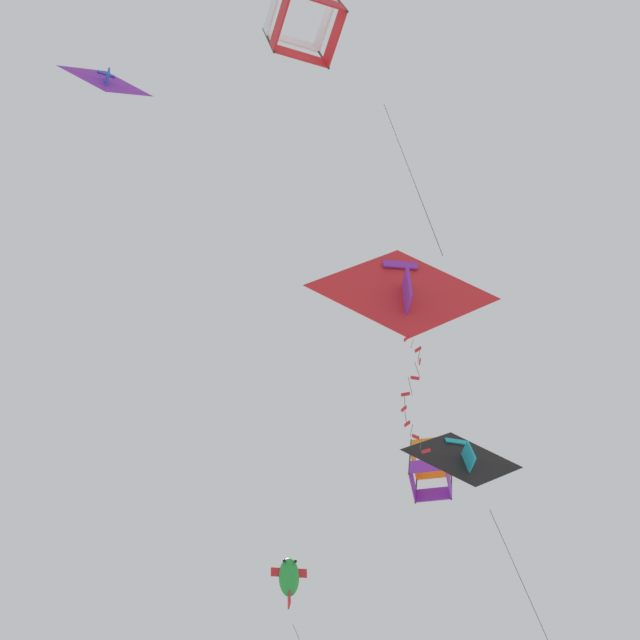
% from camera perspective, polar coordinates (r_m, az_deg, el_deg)
% --- Properties ---
extents(kite_box_mid_left, '(4.60, 3.89, 10.14)m').
position_cam_1_polar(kite_box_mid_left, '(23.81, -0.99, 17.83)').
color(kite_box_mid_left, white).
extents(kite_fish_upper_right, '(3.24, 2.58, 7.41)m').
position_cam_1_polar(kite_fish_upper_right, '(29.74, -1.91, -15.48)').
color(kite_fish_upper_right, green).
extents(kite_box_near_right, '(1.50, 2.09, 2.14)m').
position_cam_1_polar(kite_box_near_right, '(29.71, 6.80, -9.04)').
color(kite_box_near_right, orange).
extents(kite_delta_low_drifter, '(2.70, 1.97, 4.59)m').
position_cam_1_polar(kite_delta_low_drifter, '(18.97, 5.15, 1.75)').
color(kite_delta_low_drifter, red).
extents(kite_delta_near_left, '(3.27, 2.81, 7.46)m').
position_cam_1_polar(kite_delta_near_left, '(21.84, 8.81, -8.39)').
color(kite_delta_near_left, black).
extents(kite_delta_highest, '(2.02, 2.25, 1.36)m').
position_cam_1_polar(kite_delta_highest, '(32.58, -12.96, 14.12)').
color(kite_delta_highest, purple).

